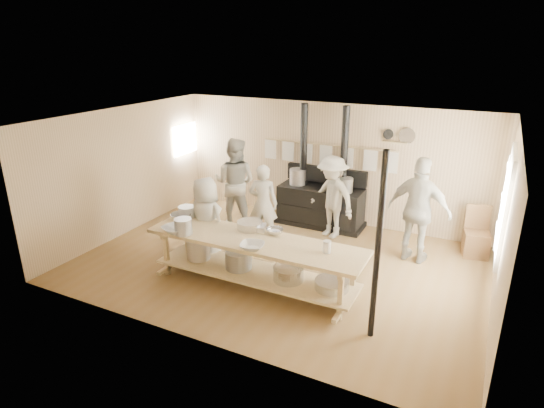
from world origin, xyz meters
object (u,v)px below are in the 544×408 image
object	(u,v)px
cook_center	(206,221)
roasting_pan	(254,227)
stove	(321,202)
cook_left	(235,183)
cook_far_left	(263,204)
cook_right	(419,211)
cook_by_window	(332,197)
prep_table	(254,258)
chair	(476,241)

from	to	relation	value
cook_center	roasting_pan	bearing A→B (deg)	-177.01
stove	roasting_pan	bearing A→B (deg)	-93.91
cook_left	cook_far_left	bearing A→B (deg)	142.50
cook_right	roasting_pan	distance (m)	2.97
cook_by_window	cook_far_left	bearing A→B (deg)	-120.57
stove	cook_far_left	bearing A→B (deg)	-118.29
prep_table	chair	bearing A→B (deg)	42.28
cook_center	chair	xyz separation A→B (m)	(4.35, 2.44, -0.52)
chair	roasting_pan	world-z (taller)	chair
cook_far_left	cook_by_window	bearing A→B (deg)	-157.72
chair	roasting_pan	bearing A→B (deg)	-153.82
cook_center	cook_left	bearing A→B (deg)	-67.01
cook_far_left	chair	world-z (taller)	cook_far_left
cook_left	cook_right	world-z (taller)	cook_right
prep_table	cook_far_left	world-z (taller)	cook_far_left
cook_by_window	stove	bearing A→B (deg)	152.65
prep_table	cook_left	size ratio (longest dim) A/B	1.88
prep_table	cook_far_left	distance (m)	1.85
cook_far_left	cook_center	xyz separation A→B (m)	(-0.48, -1.26, 0.00)
cook_far_left	stove	bearing A→B (deg)	-132.48
stove	cook_left	size ratio (longest dim) A/B	1.35
cook_right	roasting_pan	xyz separation A→B (m)	(-2.35, -1.81, -0.08)
stove	roasting_pan	world-z (taller)	stove
prep_table	chair	world-z (taller)	chair
cook_by_window	roasting_pan	bearing A→B (deg)	-82.24
stove	cook_far_left	distance (m)	1.53
cook_far_left	cook_right	size ratio (longest dim) A/B	0.81
cook_left	chair	xyz separation A→B (m)	(4.80, 0.69, -0.68)
cook_center	roasting_pan	distance (m)	1.02
cook_left	cook_by_window	xyz separation A→B (m)	(2.06, 0.34, -0.11)
roasting_pan	prep_table	bearing A→B (deg)	-61.19
prep_table	cook_center	bearing A→B (deg)	160.32
cook_center	cook_right	xyz separation A→B (m)	(3.36, 1.72, 0.18)
prep_table	chair	size ratio (longest dim) A/B	3.81
cook_far_left	roasting_pan	xyz separation A→B (m)	(0.53, -1.36, 0.10)
cook_right	roasting_pan	bearing A→B (deg)	48.24
stove	cook_left	distance (m)	1.90
cook_center	cook_right	size ratio (longest dim) A/B	0.82
cook_left	cook_right	bearing A→B (deg)	169.72
stove	chair	bearing A→B (deg)	-2.70
cook_left	stove	bearing A→B (deg)	-162.84
cook_by_window	chair	distance (m)	2.82
stove	chair	world-z (taller)	stove
cook_left	cook_center	distance (m)	1.82
cook_right	cook_by_window	bearing A→B (deg)	-1.57
cook_far_left	roasting_pan	size ratio (longest dim) A/B	4.08
cook_by_window	roasting_pan	world-z (taller)	cook_by_window
roasting_pan	stove	bearing A→B (deg)	86.09
cook_center	cook_right	world-z (taller)	cook_right
prep_table	chair	distance (m)	4.27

